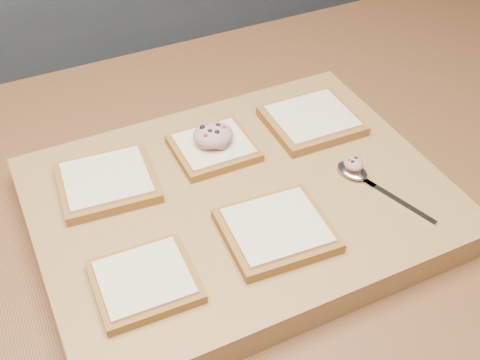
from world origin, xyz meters
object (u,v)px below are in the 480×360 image
(bread_far_center, at_px, (214,147))
(spoon, at_px, (359,175))
(tuna_salad_dollop, at_px, (213,135))
(cutting_board, at_px, (240,203))

(bread_far_center, relative_size, spoon, 0.71)
(bread_far_center, bearing_deg, tuna_salad_dollop, 71.74)
(spoon, bearing_deg, tuna_salad_dollop, 138.14)
(cutting_board, relative_size, spoon, 3.43)
(tuna_salad_dollop, xyz_separation_m, spoon, (0.15, -0.14, -0.02))
(cutting_board, height_order, tuna_salad_dollop, tuna_salad_dollop)
(cutting_board, height_order, bread_far_center, bread_far_center)
(tuna_salad_dollop, distance_m, spoon, 0.21)
(spoon, bearing_deg, cutting_board, 164.10)
(cutting_board, distance_m, spoon, 0.16)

